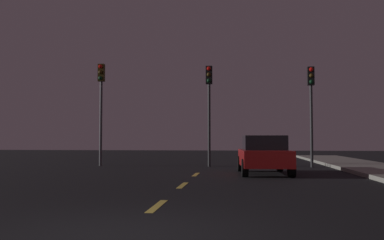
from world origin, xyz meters
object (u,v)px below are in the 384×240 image
at_px(car_stopped_ahead, 264,155).
at_px(traffic_signal_center, 209,96).
at_px(traffic_signal_right, 311,97).
at_px(traffic_signal_left, 101,95).

bearing_deg(car_stopped_ahead, traffic_signal_center, 119.17).
distance_m(traffic_signal_right, car_stopped_ahead, 5.68).
bearing_deg(traffic_signal_right, traffic_signal_left, 180.00).
bearing_deg(traffic_signal_center, traffic_signal_right, -0.00).
relative_size(traffic_signal_center, traffic_signal_right, 1.03).
height_order(traffic_signal_left, traffic_signal_center, traffic_signal_left).
xyz_separation_m(traffic_signal_left, traffic_signal_center, (5.56, -0.00, -0.14)).
height_order(traffic_signal_center, car_stopped_ahead, traffic_signal_center).
relative_size(traffic_signal_center, car_stopped_ahead, 1.29).
distance_m(traffic_signal_center, car_stopped_ahead, 5.67).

